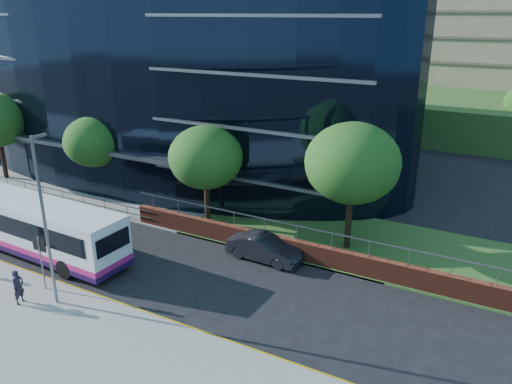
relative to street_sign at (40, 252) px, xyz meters
The scene contains 16 objects.
ground 5.23m from the street_sign, 160.57° to the left, with size 200.00×200.00×0.00m, color black.
yellow_line_outer 5.05m from the street_sign, behind, with size 80.00×0.08×0.01m, color gold.
yellow_line_inner 5.07m from the street_sign, 168.23° to the left, with size 80.00×0.08×0.01m, color gold.
far_forecourt 16.53m from the street_sign, 129.83° to the left, with size 50.00×8.00×0.10m, color gray.
grass_verge 23.30m from the street_sign, 32.84° to the left, with size 36.00×8.00×0.12m, color #2D511E.
glass_office 24.70m from the street_sign, 110.75° to the left, with size 44.00×23.10×16.00m.
retaining_wall 17.93m from the street_sign, 29.83° to the left, with size 34.00×0.40×2.11m.
guard_railings 15.22m from the street_sign, 145.51° to the left, with size 24.00×0.05×1.10m.
street_sign is the anchor object (origin of this frame).
tree_far_b 13.54m from the street_sign, 124.08° to the left, with size 4.29×4.29×6.05m.
tree_far_c 11.14m from the street_sign, 76.71° to the left, with size 4.62×4.62×6.51m.
tree_far_d 16.61m from the street_sign, 45.22° to the left, with size 5.28×5.28×7.44m.
streetlight_east 2.80m from the street_sign, 21.36° to the right, with size 0.15×0.77×8.00m.
city_bus 4.28m from the street_sign, 141.85° to the left, with size 11.61×2.96×3.12m.
parked_car 11.41m from the street_sign, 45.55° to the left, with size 1.50×4.29×1.41m, color black.
pedestrian 1.86m from the street_sign, 87.85° to the right, with size 0.61×0.40×1.69m, color black.
Camera 1 is at (23.89, -15.49, 12.99)m, focal length 35.00 mm.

